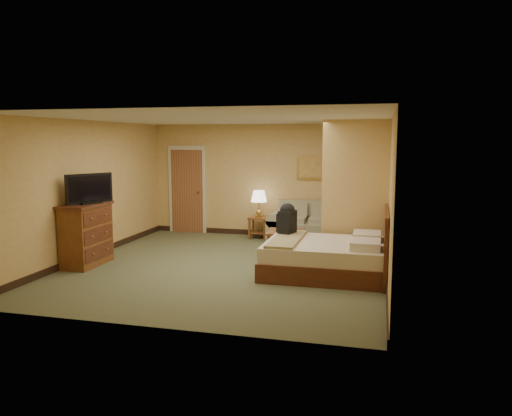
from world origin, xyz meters
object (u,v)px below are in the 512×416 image
(loveseat, at_px, (308,228))
(coffee_table, at_px, (286,237))
(bed, at_px, (330,257))
(dresser, at_px, (86,234))

(loveseat, height_order, coffee_table, loveseat)
(coffee_table, height_order, bed, bed)
(bed, bearing_deg, dresser, -174.27)
(bed, bearing_deg, coffee_table, 126.73)
(coffee_table, relative_size, bed, 0.38)
(dresser, height_order, bed, bed)
(loveseat, height_order, bed, bed)
(loveseat, bearing_deg, coffee_table, -100.32)
(loveseat, bearing_deg, bed, -74.25)
(loveseat, relative_size, bed, 0.86)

